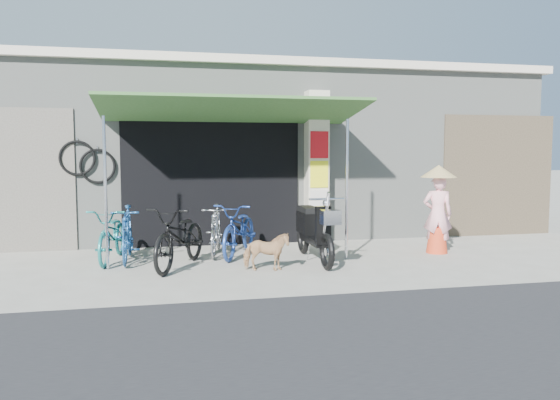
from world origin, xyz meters
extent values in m
plane|color=#A09C90|center=(0.00, 0.00, 0.00)|extent=(80.00, 80.00, 0.00)
cube|color=#2B2B2E|center=(0.00, -4.50, 0.01)|extent=(80.00, 6.00, 0.01)
cube|color=gray|center=(0.00, 5.10, 1.75)|extent=(12.00, 5.00, 3.50)
cube|color=beige|center=(0.00, 5.10, 3.58)|extent=(12.30, 5.30, 0.16)
cube|color=black|center=(-1.20, 2.58, 1.25)|extent=(3.40, 0.06, 2.50)
cube|color=black|center=(-1.20, 2.59, 0.55)|extent=(3.06, 0.04, 1.10)
torus|color=black|center=(-3.30, 2.54, 1.55)|extent=(0.65, 0.05, 0.65)
cylinder|color=silver|center=(-3.30, 2.56, 1.87)|extent=(0.02, 0.02, 0.12)
torus|color=black|center=(-3.65, 2.54, 1.70)|extent=(0.65, 0.05, 0.65)
cylinder|color=silver|center=(-3.65, 2.56, 2.02)|extent=(0.02, 0.02, 0.12)
cube|color=beige|center=(0.85, 2.45, 1.50)|extent=(0.42, 0.42, 3.00)
cube|color=red|center=(0.85, 2.23, 1.95)|extent=(0.36, 0.02, 0.52)
cube|color=#FBF51B|center=(0.85, 2.23, 1.38)|extent=(0.36, 0.02, 0.52)
cube|color=silver|center=(0.85, 2.23, 0.82)|extent=(0.36, 0.02, 0.50)
cube|color=#325D2A|center=(-0.90, 1.65, 2.55)|extent=(4.60, 1.88, 0.35)
cylinder|color=silver|center=(-3.00, 0.75, 1.18)|extent=(0.05, 0.05, 2.36)
cylinder|color=silver|center=(0.90, 0.75, 1.18)|extent=(0.05, 0.05, 2.36)
cube|color=brown|center=(5.00, 2.59, 1.30)|extent=(2.60, 0.06, 2.60)
imported|color=#197270|center=(-2.96, 1.34, 0.45)|extent=(0.83, 1.77, 0.89)
imported|color=#205393|center=(-2.73, 1.25, 0.46)|extent=(0.47, 1.54, 0.92)
imported|color=black|center=(-1.88, 0.59, 0.49)|extent=(1.35, 1.96, 0.98)
imported|color=#A4A5A8|center=(-1.23, 1.54, 0.45)|extent=(0.71, 1.54, 0.90)
imported|color=navy|center=(-0.83, 1.39, 0.47)|extent=(1.29, 1.88, 0.94)
imported|color=tan|center=(-0.62, 0.08, 0.30)|extent=(0.76, 0.46, 0.59)
torus|color=black|center=(0.30, -0.07, 0.28)|extent=(0.10, 0.57, 0.57)
torus|color=black|center=(0.29, 1.32, 0.28)|extent=(0.10, 0.57, 0.57)
cube|color=black|center=(0.30, 0.62, 0.36)|extent=(0.24, 1.02, 0.11)
cube|color=black|center=(0.30, 1.00, 0.60)|extent=(0.28, 0.59, 0.36)
cube|color=black|center=(0.30, 1.00, 0.83)|extent=(0.26, 0.59, 0.10)
cube|color=black|center=(0.30, 0.14, 0.67)|extent=(0.24, 0.11, 0.60)
cylinder|color=silver|center=(0.30, -0.04, 1.09)|extent=(0.56, 0.04, 0.03)
cube|color=silver|center=(0.31, -0.24, 0.84)|extent=(0.28, 0.22, 0.21)
imported|color=#FFABB4|center=(2.67, 0.90, 0.70)|extent=(0.60, 0.50, 1.40)
cone|color=red|center=(2.67, 0.90, 0.23)|extent=(0.38, 0.38, 0.46)
cone|color=tan|center=(2.67, 0.90, 1.47)|extent=(0.64, 0.64, 0.22)
camera|label=1|loc=(-2.16, -7.98, 1.80)|focal=35.00mm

